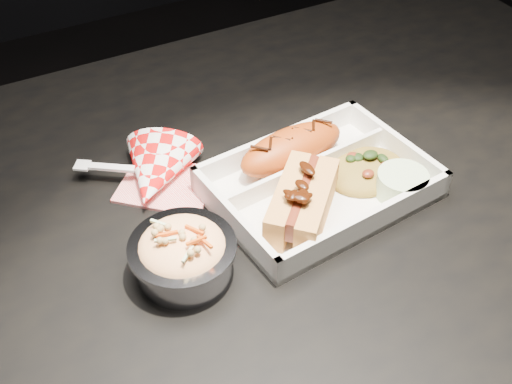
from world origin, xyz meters
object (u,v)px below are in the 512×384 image
dining_table (282,242)px  foil_coleslaw_cup (183,253)px  hotdog (302,200)px  napkin_fork (155,173)px  fried_pastry (292,149)px  food_tray (318,187)px

dining_table → foil_coleslaw_cup: size_ratio=10.68×
hotdog → napkin_fork: size_ratio=0.78×
fried_pastry → hotdog: 0.09m
fried_pastry → napkin_fork: size_ratio=0.87×
food_tray → fried_pastry: fried_pastry is taller
hotdog → foil_coleslaw_cup: 0.15m
dining_table → napkin_fork: 0.19m
fried_pastry → foil_coleslaw_cup: 0.21m
food_tray → foil_coleslaw_cup: bearing=-173.8°
food_tray → napkin_fork: size_ratio=1.59×
foil_coleslaw_cup → dining_table: bearing=21.6°
dining_table → hotdog: bearing=-99.6°
dining_table → fried_pastry: fried_pastry is taller
fried_pastry → dining_table: bearing=-131.3°
dining_table → fried_pastry: bearing=48.7°
food_tray → hotdog: bearing=-149.2°
food_tray → napkin_fork: (-0.17, 0.11, 0.01)m
food_tray → foil_coleslaw_cup: (-0.19, -0.04, 0.02)m
food_tray → fried_pastry: bearing=90.0°
napkin_fork → foil_coleslaw_cup: bearing=-65.5°
food_tray → hotdog: (-0.04, -0.03, 0.02)m
food_tray → hotdog: hotdog is taller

